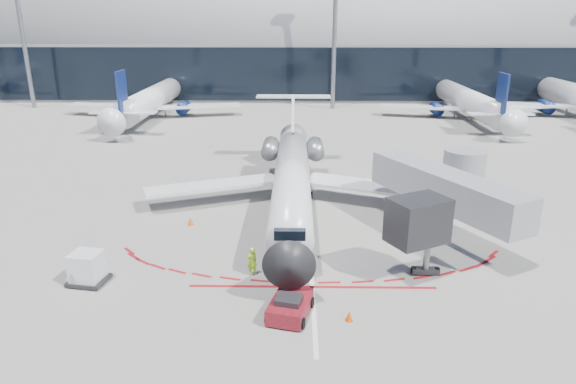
{
  "coord_description": "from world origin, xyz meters",
  "views": [
    {
      "loc": [
        -0.95,
        -37.23,
        14.53
      ],
      "look_at": [
        -1.53,
        -3.09,
        2.79
      ],
      "focal_mm": 32.0,
      "sensor_mm": 36.0,
      "label": 1
    }
  ],
  "objects_px": {
    "ramp_worker": "(252,261)",
    "pushback_tug": "(290,306)",
    "uld_container": "(87,268)",
    "regional_jet": "(292,175)"
  },
  "relations": [
    {
      "from": "regional_jet",
      "to": "ramp_worker",
      "type": "relative_size",
      "value": 16.83
    },
    {
      "from": "regional_jet",
      "to": "uld_container",
      "type": "xyz_separation_m",
      "value": [
        -11.53,
        -13.17,
        -1.53
      ]
    },
    {
      "from": "ramp_worker",
      "to": "uld_container",
      "type": "height_order",
      "value": "uld_container"
    },
    {
      "from": "regional_jet",
      "to": "pushback_tug",
      "type": "height_order",
      "value": "regional_jet"
    },
    {
      "from": "pushback_tug",
      "to": "uld_container",
      "type": "bearing_deg",
      "value": 179.22
    },
    {
      "from": "regional_jet",
      "to": "pushback_tug",
      "type": "xyz_separation_m",
      "value": [
        0.06,
        -16.33,
        -1.94
      ]
    },
    {
      "from": "regional_jet",
      "to": "ramp_worker",
      "type": "distance_m",
      "value": 12.31
    },
    {
      "from": "pushback_tug",
      "to": "uld_container",
      "type": "relative_size",
      "value": 2.08
    },
    {
      "from": "ramp_worker",
      "to": "uld_container",
      "type": "bearing_deg",
      "value": -24.22
    },
    {
      "from": "ramp_worker",
      "to": "pushback_tug",
      "type": "bearing_deg",
      "value": 86.59
    }
  ]
}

